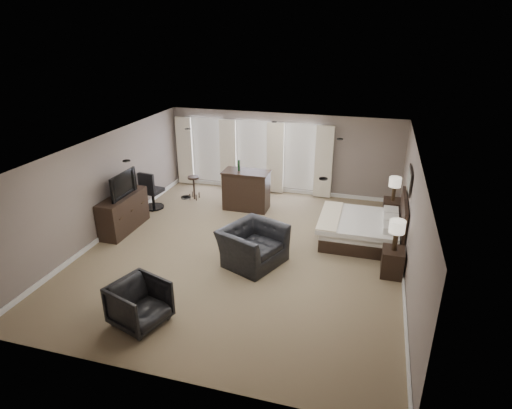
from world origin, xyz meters
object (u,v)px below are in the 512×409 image
(dresser, at_px, (123,213))
(tv, at_px, (121,193))
(bed, at_px, (357,218))
(desk_chair, at_px, (152,190))
(nightstand_far, at_px, (391,211))
(bar_stool_right, at_px, (241,186))
(lamp_far, at_px, (394,189))
(armchair_far, at_px, (139,302))
(nightstand_near, at_px, (392,262))
(lamp_near, at_px, (396,235))
(bar_counter, at_px, (246,190))
(bar_stool_left, at_px, (194,188))
(armchair_near, at_px, (253,239))

(dresser, distance_m, tv, 0.56)
(bed, height_order, desk_chair, bed)
(nightstand_far, height_order, bar_stool_right, bar_stool_right)
(lamp_far, relative_size, dresser, 0.40)
(nightstand_far, relative_size, armchair_far, 0.69)
(armchair_far, bearing_deg, nightstand_near, -37.50)
(bar_stool_right, bearing_deg, lamp_near, -37.96)
(dresser, bearing_deg, desk_chair, 88.88)
(tv, bearing_deg, dresser, -180.00)
(lamp_near, height_order, armchair_far, lamp_near)
(lamp_near, bearing_deg, nightstand_near, 0.00)
(armchair_far, xyz_separation_m, bar_counter, (0.30, 5.67, 0.13))
(nightstand_far, xyz_separation_m, bar_stool_left, (-6.00, 0.04, 0.06))
(nightstand_near, relative_size, dresser, 0.37)
(bar_counter, xyz_separation_m, desk_chair, (-2.71, -0.72, -0.00))
(lamp_far, height_order, tv, lamp_far)
(nightstand_near, relative_size, bar_stool_right, 0.92)
(lamp_far, height_order, desk_chair, lamp_far)
(lamp_far, bearing_deg, bar_stool_left, 179.64)
(lamp_far, height_order, dresser, lamp_far)
(desk_chair, bearing_deg, lamp_far, -165.25)
(lamp_far, xyz_separation_m, desk_chair, (-6.89, -0.97, -0.38))
(nightstand_far, bearing_deg, armchair_near, -133.84)
(lamp_far, bearing_deg, dresser, -160.04)
(desk_chair, bearing_deg, bar_stool_right, -135.66)
(bar_stool_left, bearing_deg, bar_counter, -8.90)
(lamp_far, bearing_deg, armchair_far, -127.12)
(lamp_near, height_order, desk_chair, lamp_near)
(lamp_far, distance_m, bar_stool_right, 4.77)
(dresser, distance_m, armchair_far, 4.19)
(lamp_far, bearing_deg, lamp_near, -90.00)
(bar_stool_left, height_order, bar_stool_right, bar_stool_left)
(dresser, relative_size, armchair_near, 1.24)
(nightstand_far, xyz_separation_m, lamp_near, (0.00, -2.90, 0.65))
(bed, bearing_deg, armchair_near, -141.16)
(lamp_near, distance_m, dresser, 6.95)
(bar_stool_right, distance_m, desk_chair, 2.82)
(tv, distance_m, bar_stool_right, 4.02)
(nightstand_far, relative_size, bar_stool_left, 0.85)
(lamp_far, xyz_separation_m, bar_counter, (-4.18, -0.25, -0.38))
(nightstand_far, height_order, lamp_far, lamp_far)
(tv, distance_m, armchair_far, 4.23)
(lamp_near, distance_m, tv, 6.93)
(nightstand_near, height_order, lamp_near, lamp_near)
(bar_counter, distance_m, bar_stool_right, 1.13)
(tv, relative_size, armchair_far, 1.21)
(tv, relative_size, bar_counter, 0.83)
(armchair_near, height_order, bar_stool_left, armchair_near)
(nightstand_near, height_order, dresser, dresser)
(lamp_far, bearing_deg, nightstand_far, 0.00)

